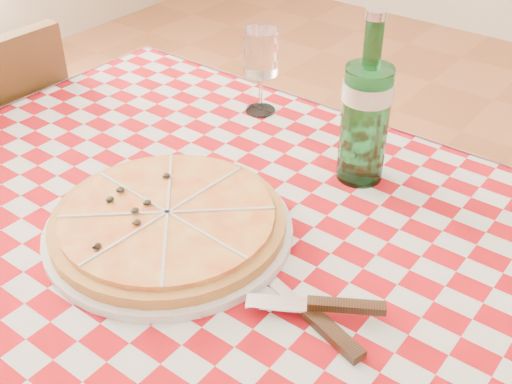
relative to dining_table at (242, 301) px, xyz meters
The scene contains 6 objects.
dining_table is the anchor object (origin of this frame).
tablecloth 0.09m from the dining_table, ahead, with size 1.30×0.90×0.01m, color #9F0910.
pizza_plate 0.17m from the dining_table, 163.36° to the right, with size 0.36×0.36×0.05m, color #BD883F, non-canonical shape.
water_bottle 0.36m from the dining_table, 82.55° to the left, with size 0.08×0.08×0.28m, color #175E28, non-canonical shape.
wine_glass 0.46m from the dining_table, 123.49° to the left, with size 0.06×0.06×0.17m, color white, non-canonical shape.
cutlery 0.19m from the dining_table, 18.02° to the right, with size 0.25×0.20×0.03m, color silver, non-canonical shape.
Camera 1 is at (0.44, -0.54, 1.35)m, focal length 45.00 mm.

